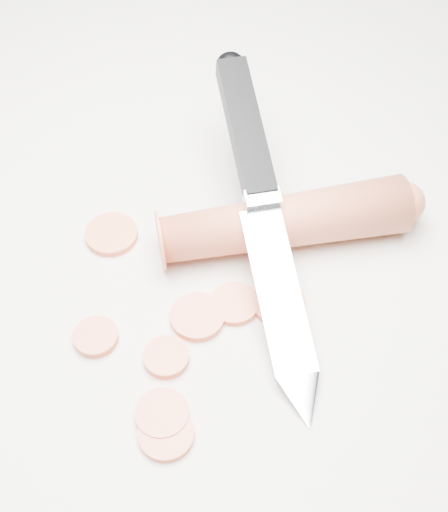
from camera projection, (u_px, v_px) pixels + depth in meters
The scene contains 11 objects.
ground at pixel (212, 284), 0.53m from camera, with size 2.40×2.40×0.00m, color silver.
carrot at pixel (284, 221), 0.53m from camera, with size 0.04×0.04×0.19m, color #CF5A37.
carrot_slice_0 at pixel (112, 234), 0.55m from camera, with size 0.04×0.04×0.01m, color #EF6E47.
carrot_slice_1 at pixel (162, 414), 0.46m from camera, with size 0.04×0.04×0.01m, color #EF6E47.
carrot_slice_2 at pixel (279, 303), 0.51m from camera, with size 0.04×0.04×0.01m, color #EF6E47.
carrot_slice_3 at pixel (166, 434), 0.45m from camera, with size 0.04×0.04×0.01m, color #EF6E47.
carrot_slice_4 at pixel (166, 357), 0.49m from camera, with size 0.03×0.03×0.01m, color #EF6E47.
carrot_slice_5 at pixel (197, 317), 0.51m from camera, with size 0.04×0.04×0.01m, color #EF6E47.
carrot_slice_6 at pixel (96, 337), 0.50m from camera, with size 0.03×0.03×0.01m, color #EF6E47.
carrot_slice_7 at pixel (234, 304), 0.51m from camera, with size 0.04×0.04×0.01m, color #EF6E47.
kitchen_knife at pixel (267, 218), 0.51m from camera, with size 0.23×0.22×0.09m, color silver, non-canonical shape.
Camera 1 is at (0.18, -0.24, 0.43)m, focal length 50.00 mm.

